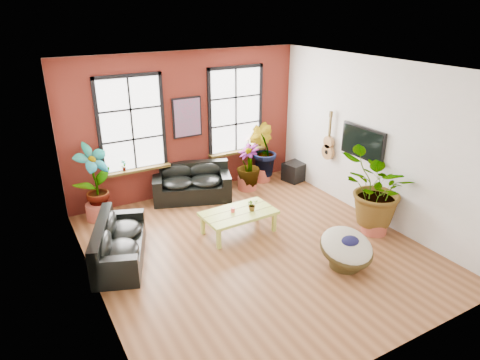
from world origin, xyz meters
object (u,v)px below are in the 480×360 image
(sofa_back, at_px, (192,183))
(papasan_chair, at_px, (347,248))
(sofa_left, at_px, (117,244))
(coffee_table, at_px, (239,214))

(sofa_back, height_order, papasan_chair, sofa_back)
(sofa_left, height_order, papasan_chair, sofa_left)
(coffee_table, bearing_deg, sofa_left, 173.21)
(sofa_left, bearing_deg, papasan_chair, -101.59)
(sofa_back, relative_size, papasan_chair, 1.98)
(sofa_left, height_order, coffee_table, sofa_left)
(sofa_back, xyz_separation_m, papasan_chair, (1.24, -4.16, -0.01))
(sofa_back, xyz_separation_m, sofa_left, (-2.33, -1.88, -0.04))
(sofa_back, relative_size, sofa_left, 0.98)
(sofa_back, bearing_deg, sofa_left, -121.36)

